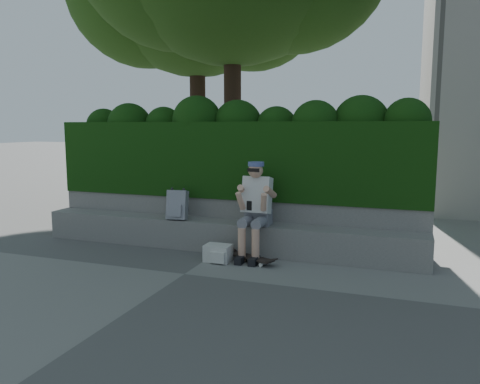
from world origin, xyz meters
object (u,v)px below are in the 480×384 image
at_px(person, 256,206).
at_px(skateboard, 250,257).
at_px(backpack_plaid, 177,205).
at_px(backpack_ground, 218,253).

height_order(person, skateboard, person).
bearing_deg(person, backpack_plaid, 176.40).
height_order(backpack_plaid, backpack_ground, backpack_plaid).
relative_size(skateboard, backpack_ground, 2.12).
height_order(skateboard, backpack_plaid, backpack_plaid).
height_order(person, backpack_plaid, person).
xyz_separation_m(skateboard, backpack_plaid, (-1.30, 0.36, 0.61)).
xyz_separation_m(person, backpack_ground, (-0.43, -0.39, -0.63)).
relative_size(person, backpack_plaid, 3.06).
distance_m(person, skateboard, 0.74).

